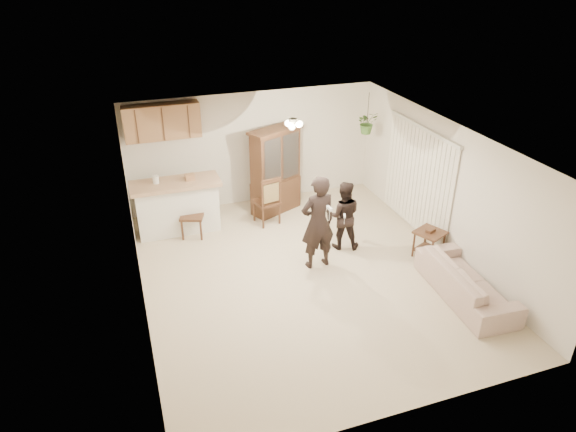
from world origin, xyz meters
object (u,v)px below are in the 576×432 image
object	(u,v)px
child	(343,216)
chair_hutch_right	(267,209)
chair_bar	(193,223)
sofa	(467,278)
china_hutch	(276,171)
adult	(318,222)
side_table	(429,244)
chair_hutch_left	(283,191)

from	to	relation	value
child	chair_hutch_right	bearing A→B (deg)	-31.93
child	chair_bar	bearing A→B (deg)	-6.40
sofa	china_hutch	xyz separation A→B (m)	(-1.99, 4.04, 0.56)
adult	child	world-z (taller)	adult
sofa	adult	size ratio (longest dim) A/B	1.04
china_hutch	chair_bar	bearing A→B (deg)	171.16
china_hutch	chair_hutch_right	xyz separation A→B (m)	(-0.35, -0.48, -0.62)
side_table	chair_hutch_left	bearing A→B (deg)	120.26
side_table	chair_bar	size ratio (longest dim) A/B	0.64
side_table	china_hutch	bearing A→B (deg)	127.19
adult	chair_hutch_left	world-z (taller)	adult
adult	china_hutch	bearing A→B (deg)	-93.46
sofa	side_table	size ratio (longest dim) A/B	2.91
adult	china_hutch	size ratio (longest dim) A/B	0.96
chair_hutch_left	chair_hutch_right	bearing A→B (deg)	-102.01
chair_bar	chair_hutch_right	distance (m)	1.56
chair_bar	chair_hutch_left	xyz separation A→B (m)	(2.20, 0.89, -0.03)
adult	chair_hutch_right	world-z (taller)	adult
adult	chair_hutch_right	size ratio (longest dim) A/B	1.69
sofa	adult	world-z (taller)	adult
china_hutch	chair_hutch_right	size ratio (longest dim) A/B	1.75
child	chair_hutch_right	distance (m)	1.83
china_hutch	chair_bar	distance (m)	2.09
sofa	chair_hutch_right	xyz separation A→B (m)	(-2.35, 3.56, -0.07)
adult	chair_hutch_left	bearing A→B (deg)	-99.50
side_table	adult	bearing A→B (deg)	168.90
side_table	chair_bar	world-z (taller)	chair_bar
chair_hutch_left	chair_hutch_right	size ratio (longest dim) A/B	0.85
sofa	chair_hutch_right	world-z (taller)	chair_hutch_right
child	china_hutch	world-z (taller)	china_hutch
side_table	chair_hutch_right	distance (m)	3.35
adult	child	distance (m)	0.87
sofa	child	size ratio (longest dim) A/B	1.39
chair_bar	sofa	bearing A→B (deg)	-22.83
side_table	chair_hutch_left	size ratio (longest dim) A/B	0.71
child	chair_hutch_left	xyz separation A→B (m)	(-0.44, 2.25, -0.42)
sofa	chair_hutch_left	distance (m)	4.71
chair_hutch_right	adult	bearing A→B (deg)	88.83
chair_bar	china_hutch	bearing A→B (deg)	34.78
china_hutch	chair_hutch_left	xyz separation A→B (m)	(0.28, 0.35, -0.67)
child	china_hutch	xyz separation A→B (m)	(-0.73, 1.90, 0.25)
side_table	chair_bar	xyz separation A→B (m)	(-4.01, 2.23, 0.01)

